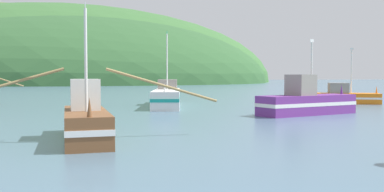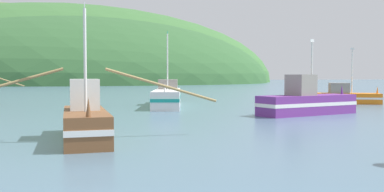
% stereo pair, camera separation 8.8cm
% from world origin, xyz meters
% --- Properties ---
extents(hill_mid_left, '(158.09, 126.47, 52.95)m').
position_xyz_m(hill_mid_left, '(-0.13, 180.70, 0.00)').
color(hill_mid_left, '#2D562D').
rests_on(hill_mid_left, ground).
extents(hill_far_center, '(125.09, 100.07, 77.83)m').
position_xyz_m(hill_far_center, '(-32.70, 233.70, 0.00)').
color(hill_far_center, '#516B38').
rests_on(hill_far_center, ground).
extents(hill_mid_right, '(191.35, 153.08, 68.49)m').
position_xyz_m(hill_mid_right, '(-3.27, 206.25, 0.00)').
color(hill_mid_right, '#386633').
rests_on(hill_mid_right, ground).
extents(fishing_boat_orange, '(6.82, 5.17, 5.44)m').
position_xyz_m(fishing_boat_orange, '(18.23, 36.17, 0.69)').
color(fishing_boat_orange, orange).
rests_on(fishing_boat_orange, ground).
extents(fishing_boat_white, '(5.37, 11.63, 6.70)m').
position_xyz_m(fishing_boat_white, '(0.86, 37.99, 0.84)').
color(fishing_boat_white, white).
rests_on(fishing_boat_white, ground).
extents(fishing_boat_brown, '(11.67, 6.63, 5.62)m').
position_xyz_m(fishing_boat_brown, '(-7.43, 19.40, 0.82)').
color(fishing_boat_brown, brown).
rests_on(fishing_boat_brown, ground).
extents(fishing_boat_purple, '(8.00, 3.78, 5.26)m').
position_xyz_m(fishing_boat_purple, '(8.00, 26.76, 0.86)').
color(fishing_boat_purple, '#6B2D84').
rests_on(fishing_boat_purple, ground).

